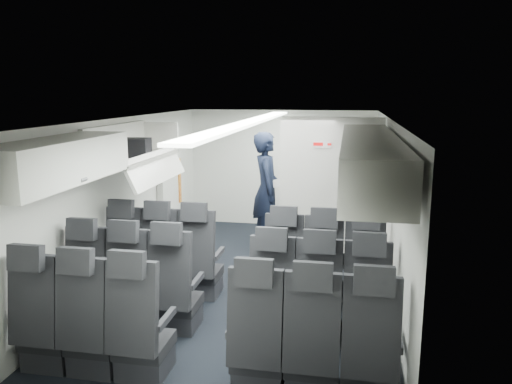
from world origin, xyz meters
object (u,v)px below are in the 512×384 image
(galley_unit, at_px, (332,179))
(flight_attendant, at_px, (267,190))
(seat_row_rear, at_px, (198,341))
(carry_on_bag, at_px, (134,148))
(boarding_door, at_px, (170,186))
(seat_row_front, at_px, (242,268))
(seat_row_mid, at_px, (224,298))

(galley_unit, relative_size, flight_attendant, 1.02)
(seat_row_rear, bearing_deg, carry_on_bag, 124.66)
(carry_on_bag, bearing_deg, boarding_door, 91.88)
(carry_on_bag, bearing_deg, seat_row_front, -15.08)
(seat_row_front, relative_size, seat_row_mid, 1.00)
(seat_row_mid, height_order, flight_attendant, flight_attendant)
(flight_attendant, relative_size, carry_on_bag, 4.82)
(seat_row_mid, xyz_separation_m, carry_on_bag, (-1.42, 1.15, 1.39))
(galley_unit, bearing_deg, seat_row_mid, -102.88)
(seat_row_rear, bearing_deg, seat_row_front, 90.00)
(seat_row_front, height_order, galley_unit, galley_unit)
(seat_row_front, bearing_deg, flight_attendant, 91.64)
(seat_row_rear, bearing_deg, galley_unit, 79.35)
(boarding_door, height_order, flight_attendant, boarding_door)
(galley_unit, distance_m, carry_on_bag, 3.92)
(seat_row_mid, bearing_deg, seat_row_rear, -90.00)
(boarding_door, relative_size, flight_attendant, 1.00)
(flight_attendant, bearing_deg, seat_row_mid, 168.92)
(seat_row_rear, xyz_separation_m, galley_unit, (0.95, 5.05, 0.55))
(boarding_door, distance_m, carry_on_bag, 2.03)
(seat_row_front, relative_size, carry_on_bag, 8.65)
(flight_attendant, bearing_deg, seat_row_rear, 168.66)
(seat_row_rear, height_order, galley_unit, galley_unit)
(boarding_door, xyz_separation_m, flight_attendant, (1.58, 0.14, -0.03))
(galley_unit, relative_size, boarding_door, 1.02)
(seat_row_rear, distance_m, galley_unit, 5.17)
(seat_row_mid, xyz_separation_m, galley_unit, (0.95, 4.15, 0.55))
(galley_unit, bearing_deg, seat_row_front, -106.28)
(galley_unit, bearing_deg, carry_on_bag, -128.33)
(galley_unit, xyz_separation_m, flight_attendant, (-1.01, -1.03, -0.02))
(carry_on_bag, bearing_deg, flight_attendant, 50.54)
(seat_row_front, xyz_separation_m, galley_unit, (0.95, 3.25, 0.55))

